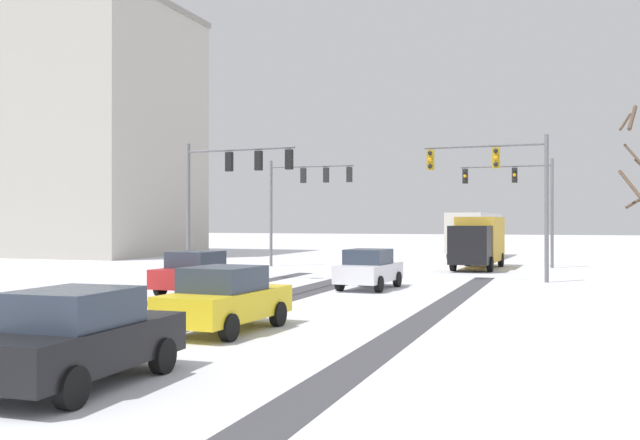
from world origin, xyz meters
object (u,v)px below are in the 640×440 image
object	(u,v)px
traffic_signal_near_left	(230,178)
car_white_lead	(369,269)
box_truck_delivery	(478,241)
traffic_signal_near_right	(503,179)
car_red_second	(197,272)
office_building_far_left_block	(18,135)
car_black_fourth	(78,337)
bus_oncoming	(475,232)
car_yellow_cab_third	(226,299)
traffic_signal_far_left	(303,188)
traffic_signal_far_right	(520,191)

from	to	relation	value
traffic_signal_near_left	car_white_lead	distance (m)	8.59
box_truck_delivery	traffic_signal_near_right	bearing A→B (deg)	-77.28
car_white_lead	car_red_second	bearing A→B (deg)	-143.39
box_truck_delivery	office_building_far_left_block	distance (m)	41.51
box_truck_delivery	office_building_far_left_block	xyz separation A→B (m)	(-40.01, 6.91, 8.61)
car_black_fourth	bus_oncoming	world-z (taller)	bus_oncoming
traffic_signal_near_left	car_white_lead	bearing A→B (deg)	-15.52
box_truck_delivery	car_yellow_cab_third	bearing A→B (deg)	-96.84
car_yellow_cab_third	car_black_fourth	xyz separation A→B (m)	(0.38, -6.04, 0.00)
car_yellow_cab_third	bus_oncoming	distance (m)	38.41
car_black_fourth	traffic_signal_near_right	bearing A→B (deg)	77.38
car_yellow_cab_third	car_white_lead	bearing A→B (deg)	88.06
traffic_signal_near_left	box_truck_delivery	size ratio (longest dim) A/B	0.87
car_black_fourth	bus_oncoming	bearing A→B (deg)	88.61
traffic_signal_far_left	car_red_second	world-z (taller)	traffic_signal_far_left
traffic_signal_near_right	box_truck_delivery	bearing A→B (deg)	102.72
traffic_signal_near_right	traffic_signal_near_left	bearing A→B (deg)	-170.15
traffic_signal_near_right	car_white_lead	xyz separation A→B (m)	(-4.93, -4.17, -3.80)
car_yellow_cab_third	office_building_far_left_block	distance (m)	50.29
car_white_lead	office_building_far_left_block	size ratio (longest dim) A/B	0.14
car_red_second	office_building_far_left_block	bearing A→B (deg)	141.68
traffic_signal_near_right	bus_oncoming	distance (m)	22.76
car_black_fourth	bus_oncoming	size ratio (longest dim) A/B	0.37
traffic_signal_near_right	car_red_second	world-z (taller)	traffic_signal_near_right
traffic_signal_far_left	traffic_signal_near_right	xyz separation A→B (m)	(12.44, -8.09, -0.15)
car_black_fourth	traffic_signal_far_right	bearing A→B (deg)	81.77
traffic_signal_far_left	bus_oncoming	size ratio (longest dim) A/B	0.59
bus_oncoming	office_building_far_left_block	distance (m)	39.62
traffic_signal_far_left	box_truck_delivery	distance (m)	10.83
traffic_signal_near_right	traffic_signal_far_left	bearing A→B (deg)	146.98
traffic_signal_far_right	box_truck_delivery	xyz separation A→B (m)	(-2.20, -2.13, -2.98)
traffic_signal_near_left	car_white_lead	world-z (taller)	traffic_signal_near_left
traffic_signal_far_right	traffic_signal_near_left	bearing A→B (deg)	-130.97
car_white_lead	box_truck_delivery	xyz separation A→B (m)	(2.71, 14.03, 0.82)
bus_oncoming	car_black_fourth	bearing A→B (deg)	-91.39
traffic_signal_near_right	bus_oncoming	bearing A→B (deg)	99.87
traffic_signal_far_left	car_yellow_cab_third	size ratio (longest dim) A/B	1.55
car_white_lead	car_red_second	distance (m)	6.94
traffic_signal_far_right	car_yellow_cab_third	size ratio (longest dim) A/B	1.55
car_white_lead	box_truck_delivery	bearing A→B (deg)	79.07
car_white_lead	office_building_far_left_block	distance (m)	43.80
car_red_second	car_black_fourth	world-z (taller)	same
traffic_signal_far_left	car_black_fourth	bearing A→B (deg)	-76.08
office_building_far_left_block	traffic_signal_far_right	bearing A→B (deg)	-6.45
traffic_signal_far_right	traffic_signal_far_left	world-z (taller)	same
car_red_second	box_truck_delivery	world-z (taller)	box_truck_delivery
traffic_signal_far_right	office_building_far_left_block	size ratio (longest dim) A/B	0.22
traffic_signal_near_right	office_building_far_left_block	bearing A→B (deg)	158.36
traffic_signal_near_left	traffic_signal_far_left	bearing A→B (deg)	90.93
car_red_second	office_building_far_left_block	size ratio (longest dim) A/B	0.14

